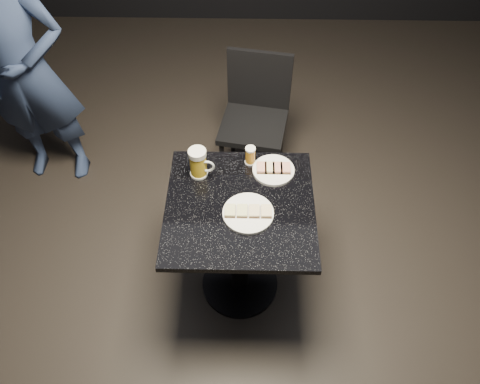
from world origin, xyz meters
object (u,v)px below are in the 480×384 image
object	(u,v)px
plate_large	(248,213)
table	(240,235)
beer_tumbler	(250,155)
patron	(24,69)
chair	(255,113)
beer_mug	(199,163)
plate_small	(273,170)

from	to	relation	value
plate_large	table	size ratio (longest dim) A/B	0.32
beer_tumbler	patron	bearing A→B (deg)	153.81
table	chair	size ratio (longest dim) A/B	0.86
chair	beer_tumbler	bearing A→B (deg)	-92.86
beer_mug	beer_tumbler	bearing A→B (deg)	19.04
chair	plate_small	bearing A→B (deg)	-83.71
plate_small	chair	distance (m)	0.79
beer_tumbler	plate_large	bearing A→B (deg)	-91.27
patron	chair	size ratio (longest dim) A/B	1.90
plate_large	beer_tumbler	size ratio (longest dim) A/B	2.41
patron	beer_tumbler	distance (m)	1.49
patron	beer_mug	distance (m)	1.31
plate_small	chair	world-z (taller)	chair
beer_mug	plate_small	bearing A→B (deg)	4.13
beer_tumbler	beer_mug	bearing A→B (deg)	-160.96
plate_large	beer_mug	size ratio (longest dim) A/B	1.50
plate_small	table	xyz separation A→B (m)	(-0.16, -0.22, -0.25)
patron	chair	world-z (taller)	patron
table	plate_large	bearing A→B (deg)	-53.90
plate_large	beer_mug	distance (m)	0.35
plate_small	beer_tumbler	xyz separation A→B (m)	(-0.12, 0.06, 0.04)
table	beer_mug	world-z (taller)	beer_mug
table	plate_small	bearing A→B (deg)	53.50
table	patron	bearing A→B (deg)	144.02
plate_large	chair	bearing A→B (deg)	87.66
plate_large	plate_small	distance (m)	0.30
beer_tumbler	table	bearing A→B (deg)	-99.44
plate_large	patron	xyz separation A→B (m)	(-1.33, 0.99, 0.07)
table	beer_tumbler	xyz separation A→B (m)	(0.05, 0.28, 0.29)
plate_large	beer_tumbler	xyz separation A→B (m)	(0.01, 0.33, 0.04)
beer_mug	beer_tumbler	xyz separation A→B (m)	(0.25, 0.09, -0.03)
beer_mug	beer_tumbler	distance (m)	0.27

